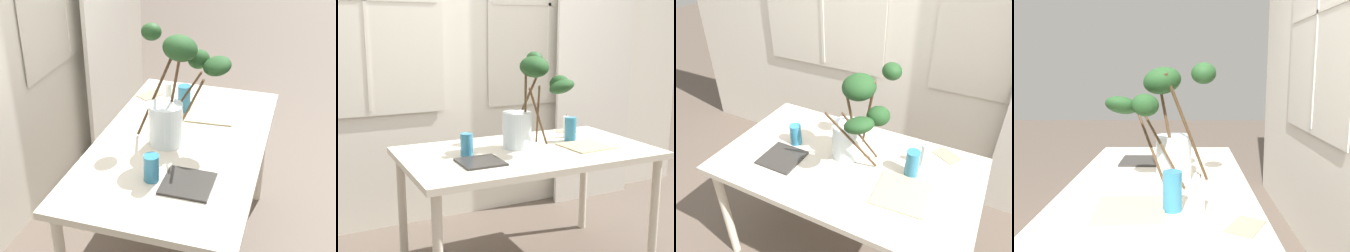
{
  "view_description": "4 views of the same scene",
  "coord_description": "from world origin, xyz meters",
  "views": [
    {
      "loc": [
        -2.02,
        -0.55,
        1.97
      ],
      "look_at": [
        -0.05,
        0.05,
        0.85
      ],
      "focal_mm": 51.86,
      "sensor_mm": 36.0,
      "label": 1
    },
    {
      "loc": [
        -1.21,
        -2.22,
        1.4
      ],
      "look_at": [
        -0.11,
        0.05,
        0.88
      ],
      "focal_mm": 48.59,
      "sensor_mm": 36.0,
      "label": 2
    },
    {
      "loc": [
        0.62,
        -1.23,
        1.88
      ],
      "look_at": [
        -0.05,
        0.06,
        0.94
      ],
      "focal_mm": 34.26,
      "sensor_mm": 36.0,
      "label": 3
    },
    {
      "loc": [
        1.58,
        0.12,
        1.26
      ],
      "look_at": [
        -0.09,
        0.11,
        0.99
      ],
      "focal_mm": 37.33,
      "sensor_mm": 36.0,
      "label": 4
    }
  ],
  "objects": [
    {
      "name": "ground",
      "position": [
        0.0,
        0.0,
        0.0
      ],
      "size": [
        14.0,
        14.0,
        0.0
      ],
      "primitive_type": "plane",
      "color": "brown"
    },
    {
      "name": "napkin_folded",
      "position": [
        0.48,
        0.32,
        0.75
      ],
      "size": [
        0.17,
        0.16,
        0.0
      ],
      "primitive_type": "cube",
      "rotation": [
        0.0,
        0.0,
        -0.53
      ],
      "color": "gray",
      "rests_on": "dining_table"
    },
    {
      "name": "vase_with_branches",
      "position": [
        0.03,
        0.04,
        1.0
      ],
      "size": [
        0.38,
        0.51,
        0.56
      ],
      "color": "silver",
      "rests_on": "dining_table"
    },
    {
      "name": "dining_table",
      "position": [
        0.0,
        0.0,
        0.67
      ],
      "size": [
        1.43,
        0.83,
        0.74
      ],
      "color": "beige",
      "rests_on": "ground"
    },
    {
      "name": "plate_square_right",
      "position": [
        0.35,
        -0.08,
        0.75
      ],
      "size": [
        0.27,
        0.27,
        0.01
      ],
      "primitive_type": "cube",
      "rotation": [
        0.0,
        0.0,
        0.06
      ],
      "color": "tan",
      "rests_on": "dining_table"
    },
    {
      "name": "drinking_glass_blue_left",
      "position": [
        -0.36,
        0.03,
        0.81
      ],
      "size": [
        0.07,
        0.07,
        0.13
      ],
      "primitive_type": "cylinder",
      "color": "teal",
      "rests_on": "dining_table"
    },
    {
      "name": "pillar_candle",
      "position": [
        0.38,
        0.18,
        0.81
      ],
      "size": [
        0.03,
        0.03,
        0.15
      ],
      "color": "silver",
      "rests_on": "dining_table"
    },
    {
      "name": "drinking_glass_blue_right",
      "position": [
        0.34,
        0.08,
        0.82
      ],
      "size": [
        0.07,
        0.07,
        0.15
      ],
      "primitive_type": "cylinder",
      "color": "teal",
      "rests_on": "dining_table"
    },
    {
      "name": "plate_square_left",
      "position": [
        -0.35,
        -0.13,
        0.75
      ],
      "size": [
        0.22,
        0.22,
        0.01
      ],
      "primitive_type": "cube",
      "rotation": [
        0.0,
        0.0,
        0.0
      ],
      "color": "#2D2B28",
      "rests_on": "dining_table"
    }
  ]
}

